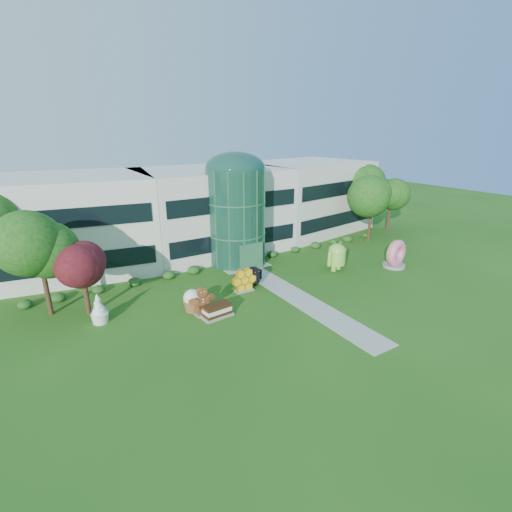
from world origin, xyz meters
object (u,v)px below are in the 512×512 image
android_black (254,275)px  gingerbread (202,301)px  android_green (337,255)px  donut (395,253)px

android_black → gingerbread: gingerbread is taller
android_green → android_black: bearing=163.1°
donut → gingerbread: (-21.08, 0.79, -0.34)m
android_green → donut: 6.25m
android_green → gingerbread: android_green is taller
android_green → gingerbread: size_ratio=1.32×
android_green → donut: (5.74, -2.47, -0.15)m
gingerbread → android_black: bearing=19.5°
android_black → donut: donut is taller
donut → gingerbread: 21.10m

